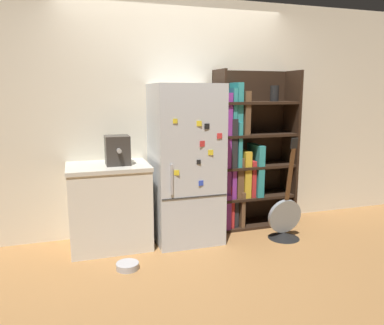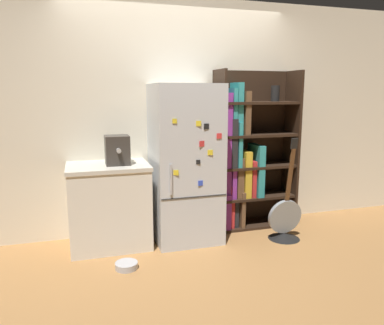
{
  "view_description": "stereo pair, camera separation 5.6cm",
  "coord_description": "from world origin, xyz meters",
  "px_view_note": "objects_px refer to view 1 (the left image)",
  "views": [
    {
      "loc": [
        -1.12,
        -3.64,
        1.58
      ],
      "look_at": [
        0.08,
        0.15,
        0.83
      ],
      "focal_mm": 35.0,
      "sensor_mm": 36.0,
      "label": 1
    },
    {
      "loc": [
        -1.07,
        -3.65,
        1.58
      ],
      "look_at": [
        0.08,
        0.15,
        0.83
      ],
      "focal_mm": 35.0,
      "sensor_mm": 36.0,
      "label": 2
    }
  ],
  "objects_px": {
    "guitar": "(284,224)",
    "pet_bowl": "(128,265)",
    "bookshelf": "(243,157)",
    "refrigerator": "(185,163)",
    "espresso_machine": "(117,150)"
  },
  "relations": [
    {
      "from": "bookshelf",
      "to": "guitar",
      "type": "distance_m",
      "value": 0.89
    },
    {
      "from": "bookshelf",
      "to": "guitar",
      "type": "bearing_deg",
      "value": -62.89
    },
    {
      "from": "bookshelf",
      "to": "espresso_machine",
      "type": "relative_size",
      "value": 6.24
    },
    {
      "from": "bookshelf",
      "to": "espresso_machine",
      "type": "distance_m",
      "value": 1.49
    },
    {
      "from": "refrigerator",
      "to": "pet_bowl",
      "type": "height_order",
      "value": "refrigerator"
    },
    {
      "from": "refrigerator",
      "to": "bookshelf",
      "type": "height_order",
      "value": "bookshelf"
    },
    {
      "from": "refrigerator",
      "to": "pet_bowl",
      "type": "distance_m",
      "value": 1.21
    },
    {
      "from": "refrigerator",
      "to": "bookshelf",
      "type": "bearing_deg",
      "value": 12.81
    },
    {
      "from": "guitar",
      "to": "pet_bowl",
      "type": "relative_size",
      "value": 5.42
    },
    {
      "from": "refrigerator",
      "to": "espresso_machine",
      "type": "relative_size",
      "value": 5.69
    },
    {
      "from": "bookshelf",
      "to": "guitar",
      "type": "relative_size",
      "value": 1.63
    },
    {
      "from": "bookshelf",
      "to": "pet_bowl",
      "type": "distance_m",
      "value": 1.84
    },
    {
      "from": "bookshelf",
      "to": "guitar",
      "type": "height_order",
      "value": "bookshelf"
    },
    {
      "from": "bookshelf",
      "to": "pet_bowl",
      "type": "bearing_deg",
      "value": -153.62
    },
    {
      "from": "bookshelf",
      "to": "pet_bowl",
      "type": "relative_size",
      "value": 8.83
    }
  ]
}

